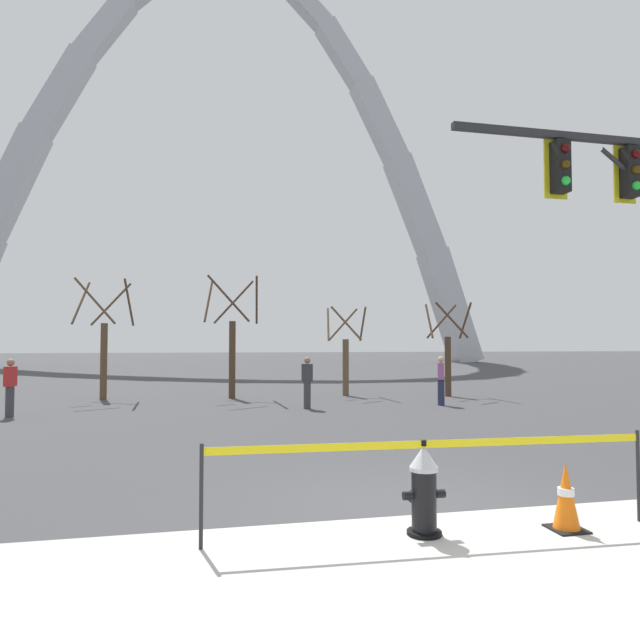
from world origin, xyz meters
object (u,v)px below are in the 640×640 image
Objects in this scene: fire_hydrant at (424,490)px; pedestrian_walking_left at (10,387)px; pedestrian_standing_center at (441,380)px; pedestrian_walking_right at (307,382)px; traffic_cone_by_hydrant at (566,497)px; monument_arch at (229,176)px.

fire_hydrant is 13.30m from pedestrian_walking_left.
pedestrian_standing_center is at bearing 0.94° from pedestrian_walking_left.
pedestrian_walking_left reaches higher than fire_hydrant.
fire_hydrant is 11.31m from pedestrian_walking_right.
traffic_cone_by_hydrant is at bearing -108.28° from pedestrian_standing_center.
monument_arch reaches higher than traffic_cone_by_hydrant.
pedestrian_walking_left is 8.31m from pedestrian_walking_right.
traffic_cone_by_hydrant is 12.05m from pedestrian_standing_center.
monument_arch is 42.83m from pedestrian_walking_right.
fire_hydrant is at bearing 173.02° from traffic_cone_by_hydrant.
monument_arch is 34.27× the size of pedestrian_walking_left.
fire_hydrant is at bearing -56.10° from pedestrian_walking_left.
fire_hydrant is 0.62× the size of pedestrian_standing_center.
pedestrian_walking_left is 1.00× the size of pedestrian_standing_center.
fire_hydrant is at bearing -90.20° from monument_arch.
traffic_cone_by_hydrant is (1.55, -0.19, -0.11)m from fire_hydrant.
pedestrian_walking_left and pedestrian_walking_right have the same top height.
pedestrian_standing_center reaches higher than traffic_cone_by_hydrant.
traffic_cone_by_hydrant is 0.46× the size of pedestrian_walking_left.
monument_arch is 43.69m from pedestrian_walking_left.
pedestrian_walking_right is (-0.65, 11.45, 0.46)m from traffic_cone_by_hydrant.
traffic_cone_by_hydrant is at bearing -86.74° from pedestrian_walking_right.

